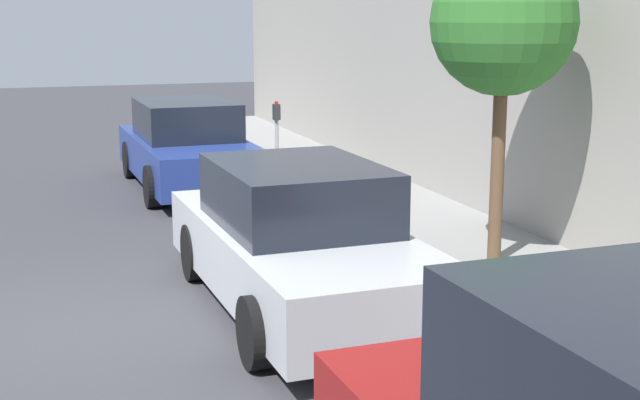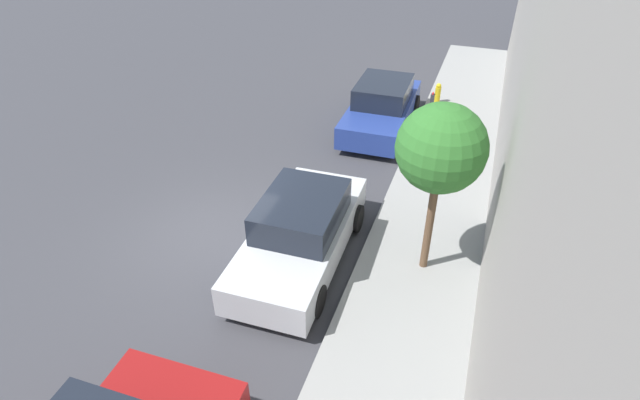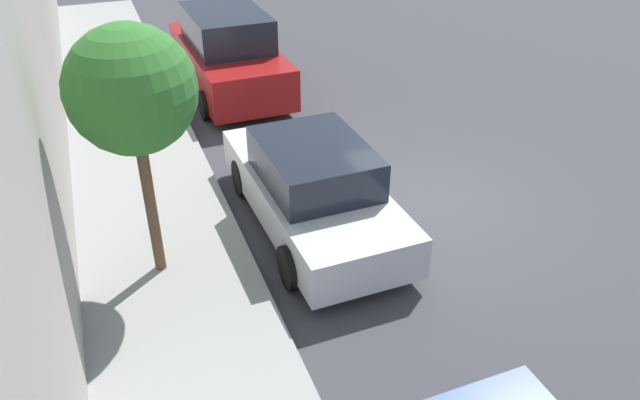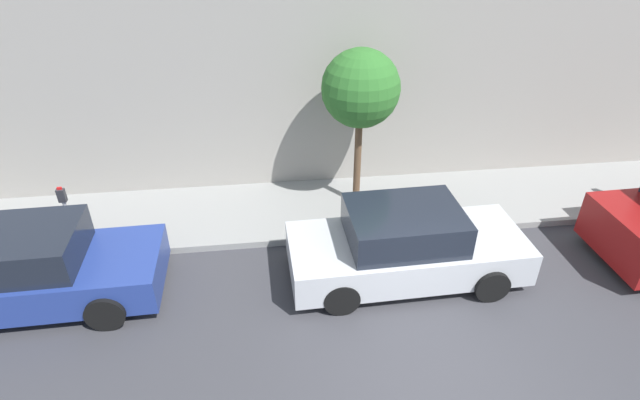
{
  "view_description": "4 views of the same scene",
  "coord_description": "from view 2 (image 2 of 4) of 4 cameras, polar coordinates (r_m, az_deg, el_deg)",
  "views": [
    {
      "loc": [
        -0.45,
        -8.63,
        3.08
      ],
      "look_at": [
        2.72,
        0.64,
        1.0
      ],
      "focal_mm": 50.0,
      "sensor_mm": 36.0,
      "label": 1
    },
    {
      "loc": [
        5.41,
        -7.8,
        7.29
      ],
      "look_at": [
        2.39,
        0.84,
        1.0
      ],
      "focal_mm": 28.0,
      "sensor_mm": 36.0,
      "label": 2
    },
    {
      "loc": [
        5.25,
        8.17,
        5.89
      ],
      "look_at": [
        2.45,
        0.77,
        1.0
      ],
      "focal_mm": 35.0,
      "sensor_mm": 36.0,
      "label": 3
    },
    {
      "loc": [
        -5.1,
        2.49,
        6.51
      ],
      "look_at": [
        3.67,
        1.43,
        1.0
      ],
      "focal_mm": 28.0,
      "sensor_mm": 36.0,
      "label": 4
    }
  ],
  "objects": [
    {
      "name": "parking_meter_far",
      "position": [
        15.79,
        12.56,
        10.13
      ],
      "size": [
        0.11,
        0.15,
        1.36
      ],
      "color": "#ADADB2",
      "rests_on": "sidewalk"
    },
    {
      "name": "fire_hydrant",
      "position": [
        18.35,
        13.31,
        11.83
      ],
      "size": [
        0.2,
        0.2,
        0.69
      ],
      "color": "gold",
      "rests_on": "sidewalk"
    },
    {
      "name": "parked_sedan_second",
      "position": [
        10.64,
        -2.21,
        -3.64
      ],
      "size": [
        1.92,
        4.55,
        1.54
      ],
      "color": "#B7BABF",
      "rests_on": "ground_plane"
    },
    {
      "name": "ground_plane",
      "position": [
        11.97,
        -12.23,
        -3.95
      ],
      "size": [
        60.0,
        60.0,
        0.0
      ],
      "primitive_type": "plane",
      "color": "#38383D"
    },
    {
      "name": "street_tree",
      "position": [
        9.32,
        13.67,
        5.65
      ],
      "size": [
        1.68,
        1.68,
        3.65
      ],
      "color": "brown",
      "rests_on": "sidewalk"
    },
    {
      "name": "parked_sedan_third",
      "position": [
        16.31,
        7.07,
        10.49
      ],
      "size": [
        1.92,
        4.53,
        1.54
      ],
      "color": "navy",
      "rests_on": "ground_plane"
    },
    {
      "name": "sidewalk",
      "position": [
        10.65,
        10.74,
        -8.93
      ],
      "size": [
        2.51,
        32.0,
        0.15
      ],
      "color": "gray",
      "rests_on": "ground_plane"
    }
  ]
}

